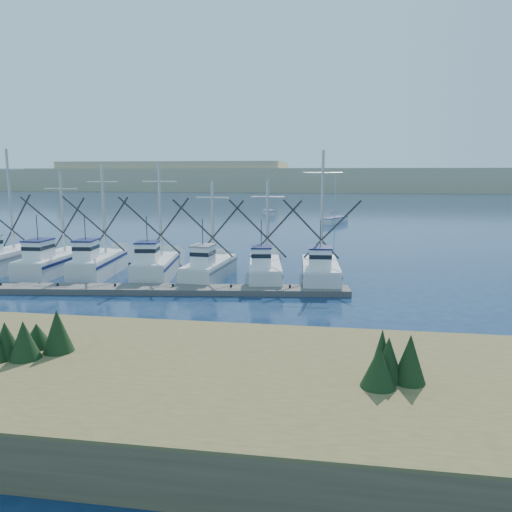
{
  "coord_description": "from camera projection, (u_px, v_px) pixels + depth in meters",
  "views": [
    {
      "loc": [
        3.35,
        -25.4,
        8.1
      ],
      "look_at": [
        -1.88,
        8.0,
        2.45
      ],
      "focal_mm": 35.0,
      "sensor_mm": 36.0,
      "label": 1
    }
  ],
  "objects": [
    {
      "name": "sailboat_near",
      "position": [
        335.0,
        220.0,
        80.92
      ],
      "size": [
        4.38,
        6.67,
        8.1
      ],
      "rotation": [
        0.0,
        0.0,
        -0.43
      ],
      "color": "silver",
      "rests_on": "ground"
    },
    {
      "name": "sailboat_far",
      "position": [
        269.0,
        213.0,
        96.27
      ],
      "size": [
        3.15,
        6.46,
        8.1
      ],
      "rotation": [
        0.0,
        0.0,
        0.25
      ],
      "color": "silver",
      "rests_on": "ground"
    },
    {
      "name": "trawler_fleet",
      "position": [
        144.0,
        265.0,
        39.05
      ],
      "size": [
        28.82,
        8.97,
        10.05
      ],
      "color": "silver",
      "rests_on": "ground"
    },
    {
      "name": "floating_dock",
      "position": [
        130.0,
        289.0,
        34.23
      ],
      "size": [
        30.09,
        5.64,
        0.4
      ],
      "primitive_type": "cube",
      "rotation": [
        0.0,
        0.0,
        0.12
      ],
      "color": "#5D5953",
      "rests_on": "ground"
    },
    {
      "name": "dune_ridge",
      "position": [
        328.0,
        180.0,
        230.4
      ],
      "size": [
        360.0,
        60.0,
        10.0
      ],
      "primitive_type": "cube",
      "color": "tan",
      "rests_on": "ground"
    },
    {
      "name": "shore_bank",
      "position": [
        11.0,
        378.0,
        17.94
      ],
      "size": [
        40.0,
        10.0,
        1.6
      ],
      "primitive_type": "cube",
      "color": "#4C422D",
      "rests_on": "ground"
    },
    {
      "name": "ground",
      "position": [
        268.0,
        327.0,
        26.59
      ],
      "size": [
        500.0,
        500.0,
        0.0
      ],
      "primitive_type": "plane",
      "color": "#0D2139",
      "rests_on": "ground"
    }
  ]
}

